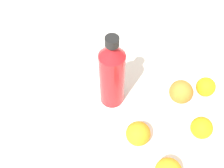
{
  "coord_description": "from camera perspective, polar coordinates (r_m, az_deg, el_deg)",
  "views": [
    {
      "loc": [
        0.08,
        0.56,
        0.82
      ],
      "look_at": [
        0.01,
        0.03,
        0.08
      ],
      "focal_mm": 46.65,
      "sensor_mm": 36.0,
      "label": 1
    }
  ],
  "objects": [
    {
      "name": "water_bottle",
      "position": [
        0.87,
        0.0,
        1.99
      ],
      "size": [
        0.08,
        0.08,
        0.28
      ],
      "rotation": [
        0.0,
        0.0,
        2.12
      ],
      "color": "red",
      "rests_on": "ground_plane"
    },
    {
      "name": "orange_0",
      "position": [
        0.87,
        5.15,
        -9.66
      ],
      "size": [
        0.07,
        0.07,
        0.07
      ],
      "primitive_type": "sphere",
      "color": "orange",
      "rests_on": "ground_plane"
    },
    {
      "name": "folded_napkin",
      "position": [
        1.2,
        -8.55,
        10.85
      ],
      "size": [
        0.19,
        0.19,
        0.01
      ],
      "primitive_type": "cube",
      "rotation": [
        0.0,
        0.0,
        0.5
      ],
      "color": "#99BFD8",
      "rests_on": "ground_plane"
    },
    {
      "name": "ground_plane",
      "position": [
        0.99,
        0.26,
        -1.05
      ],
      "size": [
        2.4,
        2.4,
        0.0
      ],
      "primitive_type": "plane",
      "color": "silver"
    },
    {
      "name": "orange_2",
      "position": [
        0.92,
        17.15,
        -8.2
      ],
      "size": [
        0.07,
        0.07,
        0.07
      ],
      "primitive_type": "sphere",
      "color": "orange",
      "rests_on": "ground_plane"
    },
    {
      "name": "orange_4",
      "position": [
        1.01,
        17.89,
        -0.53
      ],
      "size": [
        0.06,
        0.06,
        0.06
      ],
      "primitive_type": "sphere",
      "color": "orange",
      "rests_on": "ground_plane"
    },
    {
      "name": "orange_1",
      "position": [
        0.97,
        13.36,
        -1.48
      ],
      "size": [
        0.08,
        0.08,
        0.08
      ],
      "primitive_type": "sphere",
      "color": "orange",
      "rests_on": "ground_plane"
    }
  ]
}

